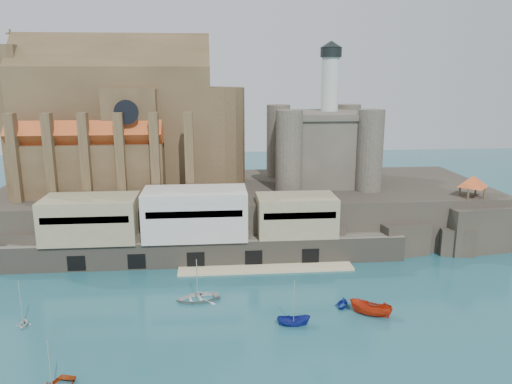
{
  "coord_description": "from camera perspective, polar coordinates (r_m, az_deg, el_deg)",
  "views": [
    {
      "loc": [
        -6.75,
        -61.72,
        32.74
      ],
      "look_at": [
        1.5,
        32.0,
        10.33
      ],
      "focal_mm": 35.0,
      "sensor_mm": 36.0,
      "label": 1
    }
  ],
  "objects": [
    {
      "name": "ground",
      "position": [
        70.19,
        1.11,
        -14.41
      ],
      "size": [
        300.0,
        300.0,
        0.0
      ],
      "primitive_type": "plane",
      "color": "#1A4C55",
      "rests_on": "ground"
    },
    {
      "name": "boat_6",
      "position": [
        76.14,
        -6.69,
        -12.17
      ],
      "size": [
        2.34,
        4.84,
        6.53
      ],
      "primitive_type": "imported",
      "rotation": [
        0.0,
        0.0,
        4.93
      ],
      "color": "beige",
      "rests_on": "ground"
    },
    {
      "name": "boat_2",
      "position": [
        69.06,
        4.31,
        -14.94
      ],
      "size": [
        1.87,
        1.82,
        4.47
      ],
      "primitive_type": "imported",
      "rotation": [
        0.0,
        0.0,
        1.48
      ],
      "color": "navy",
      "rests_on": "ground"
    },
    {
      "name": "pavilion",
      "position": [
        102.33,
        23.55,
        0.99
      ],
      "size": [
        6.4,
        6.4,
        5.4
      ],
      "color": "#4C3A23",
      "rests_on": "rock_outcrop"
    },
    {
      "name": "boat_7",
      "position": [
        74.77,
        9.85,
        -12.78
      ],
      "size": [
        3.34,
        2.89,
        3.3
      ],
      "primitive_type": "imported",
      "rotation": [
        0.0,
        0.0,
        5.79
      ],
      "color": "navy",
      "rests_on": "ground"
    },
    {
      "name": "boat_5",
      "position": [
        73.18,
        12.93,
        -13.54
      ],
      "size": [
        3.06,
        3.03,
        5.93
      ],
      "primitive_type": "imported",
      "rotation": [
        0.0,
        0.0,
        4.24
      ],
      "color": "red",
      "rests_on": "ground"
    },
    {
      "name": "promontory",
      "position": [
        105.05,
        -1.27,
        -1.96
      ],
      "size": [
        100.0,
        36.0,
        10.0
      ],
      "color": "black",
      "rests_on": "ground"
    },
    {
      "name": "castle_keep",
      "position": [
        106.28,
        7.45,
        5.48
      ],
      "size": [
        21.2,
        21.2,
        29.3
      ],
      "color": "#484238",
      "rests_on": "promontory"
    },
    {
      "name": "church",
      "position": [
        105.55,
        -14.6,
        7.2
      ],
      "size": [
        47.0,
        25.93,
        30.51
      ],
      "color": "#4C3A23",
      "rests_on": "promontory"
    },
    {
      "name": "rock_outcrop",
      "position": [
        104.25,
        23.14,
        -3.71
      ],
      "size": [
        14.5,
        10.5,
        8.7
      ],
      "color": "black",
      "rests_on": "ground"
    },
    {
      "name": "boat_4",
      "position": [
        75.45,
        -25.04,
        -13.67
      ],
      "size": [
        2.48,
        1.72,
        2.67
      ],
      "primitive_type": "imported",
      "rotation": [
        0.0,
        0.0,
        3.29
      ],
      "color": "silver",
      "rests_on": "ground"
    },
    {
      "name": "quay",
      "position": [
        88.95,
        -7.03,
        -4.16
      ],
      "size": [
        70.0,
        12.0,
        13.05
      ],
      "color": "#655F51",
      "rests_on": "ground"
    }
  ]
}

